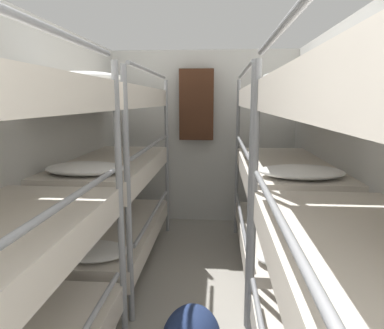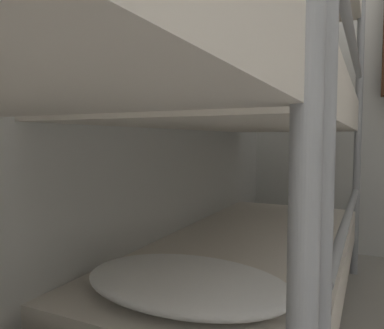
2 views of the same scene
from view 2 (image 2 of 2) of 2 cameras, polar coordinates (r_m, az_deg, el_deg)
name	(u,v)px [view 2 (image 2 of 2)]	position (r m, az deg, el deg)	size (l,w,h in m)	color
bunk_stack_left_far	(254,104)	(1.65, 9.45, 9.07)	(0.80, 1.88, 1.93)	gray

